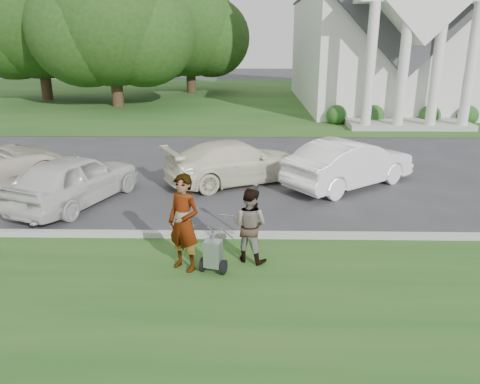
{
  "coord_description": "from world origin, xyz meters",
  "views": [
    {
      "loc": [
        0.77,
        -9.51,
        4.52
      ],
      "look_at": [
        0.59,
        0.0,
        1.33
      ],
      "focal_mm": 35.0,
      "sensor_mm": 36.0,
      "label": 1
    }
  ],
  "objects_px": {
    "car_b": "(75,179)",
    "church": "(376,12)",
    "tree_left": "(112,26)",
    "striping_cart": "(213,254)",
    "person_right": "(250,226)",
    "parking_meter_near": "(255,207)",
    "tree_far": "(37,18)",
    "tree_back": "(189,33)",
    "car_c": "(237,162)",
    "car_d": "(350,163)",
    "person_left": "(184,224)"
  },
  "relations": [
    {
      "from": "tree_left",
      "to": "striping_cart",
      "type": "xyz_separation_m",
      "value": [
        8.1,
        -23.12,
        -4.71
      ]
    },
    {
      "from": "striping_cart",
      "to": "parking_meter_near",
      "type": "xyz_separation_m",
      "value": [
        0.85,
        1.38,
        0.5
      ]
    },
    {
      "from": "striping_cart",
      "to": "person_right",
      "type": "relative_size",
      "value": 0.68
    },
    {
      "from": "car_b",
      "to": "tree_left",
      "type": "bearing_deg",
      "value": -57.68
    },
    {
      "from": "tree_back",
      "to": "car_b",
      "type": "bearing_deg",
      "value": -90.09
    },
    {
      "from": "car_b",
      "to": "car_c",
      "type": "distance_m",
      "value": 4.93
    },
    {
      "from": "tree_far",
      "to": "car_b",
      "type": "bearing_deg",
      "value": -65.78
    },
    {
      "from": "car_b",
      "to": "car_c",
      "type": "bearing_deg",
      "value": -133.75
    },
    {
      "from": "striping_cart",
      "to": "person_right",
      "type": "xyz_separation_m",
      "value": [
        0.72,
        0.54,
        0.39
      ]
    },
    {
      "from": "church",
      "to": "striping_cart",
      "type": "height_order",
      "value": "church"
    },
    {
      "from": "car_b",
      "to": "striping_cart",
      "type": "bearing_deg",
      "value": 156.74
    },
    {
      "from": "car_b",
      "to": "car_d",
      "type": "relative_size",
      "value": 0.94
    },
    {
      "from": "car_b",
      "to": "church",
      "type": "bearing_deg",
      "value": -102.15
    },
    {
      "from": "tree_left",
      "to": "person_right",
      "type": "relative_size",
      "value": 6.7
    },
    {
      "from": "tree_back",
      "to": "car_d",
      "type": "height_order",
      "value": "tree_back"
    },
    {
      "from": "person_left",
      "to": "parking_meter_near",
      "type": "bearing_deg",
      "value": 73.12
    },
    {
      "from": "striping_cart",
      "to": "car_c",
      "type": "relative_size",
      "value": 0.23
    },
    {
      "from": "church",
      "to": "car_c",
      "type": "bearing_deg",
      "value": -115.39
    },
    {
      "from": "parking_meter_near",
      "to": "car_d",
      "type": "relative_size",
      "value": 0.32
    },
    {
      "from": "tree_left",
      "to": "person_right",
      "type": "height_order",
      "value": "tree_left"
    },
    {
      "from": "parking_meter_near",
      "to": "car_c",
      "type": "relative_size",
      "value": 0.31
    },
    {
      "from": "tree_back",
      "to": "car_b",
      "type": "height_order",
      "value": "tree_back"
    },
    {
      "from": "tree_back",
      "to": "car_b",
      "type": "xyz_separation_m",
      "value": [
        -0.04,
        -27.14,
        -4.01
      ]
    },
    {
      "from": "tree_far",
      "to": "car_c",
      "type": "height_order",
      "value": "tree_far"
    },
    {
      "from": "parking_meter_near",
      "to": "car_b",
      "type": "relative_size",
      "value": 0.34
    },
    {
      "from": "striping_cart",
      "to": "person_right",
      "type": "height_order",
      "value": "person_right"
    },
    {
      "from": "tree_back",
      "to": "person_left",
      "type": "relative_size",
      "value": 4.84
    },
    {
      "from": "tree_far",
      "to": "person_right",
      "type": "height_order",
      "value": "tree_far"
    },
    {
      "from": "tree_left",
      "to": "tree_back",
      "type": "relative_size",
      "value": 1.11
    },
    {
      "from": "striping_cart",
      "to": "parking_meter_near",
      "type": "relative_size",
      "value": 0.75
    },
    {
      "from": "tree_back",
      "to": "parking_meter_near",
      "type": "distance_m",
      "value": 30.39
    },
    {
      "from": "tree_left",
      "to": "parking_meter_near",
      "type": "bearing_deg",
      "value": -67.64
    },
    {
      "from": "tree_back",
      "to": "car_d",
      "type": "relative_size",
      "value": 2.14
    },
    {
      "from": "church",
      "to": "tree_back",
      "type": "height_order",
      "value": "church"
    },
    {
      "from": "car_c",
      "to": "car_d",
      "type": "xyz_separation_m",
      "value": [
        3.53,
        -0.36,
        0.07
      ]
    },
    {
      "from": "tree_back",
      "to": "striping_cart",
      "type": "relative_size",
      "value": 8.96
    },
    {
      "from": "tree_far",
      "to": "car_d",
      "type": "distance_m",
      "value": 27.59
    },
    {
      "from": "tree_far",
      "to": "car_b",
      "type": "relative_size",
      "value": 2.75
    },
    {
      "from": "car_b",
      "to": "car_d",
      "type": "distance_m",
      "value": 8.18
    },
    {
      "from": "tree_back",
      "to": "parking_meter_near",
      "type": "relative_size",
      "value": 6.74
    },
    {
      "from": "parking_meter_near",
      "to": "tree_left",
      "type": "bearing_deg",
      "value": 112.36
    },
    {
      "from": "person_right",
      "to": "car_b",
      "type": "relative_size",
      "value": 0.38
    },
    {
      "from": "tree_back",
      "to": "striping_cart",
      "type": "bearing_deg",
      "value": -82.5
    },
    {
      "from": "person_left",
      "to": "parking_meter_near",
      "type": "height_order",
      "value": "person_left"
    },
    {
      "from": "person_right",
      "to": "car_c",
      "type": "xyz_separation_m",
      "value": [
        -0.41,
        5.58,
        -0.12
      ]
    },
    {
      "from": "tree_far",
      "to": "car_b",
      "type": "height_order",
      "value": "tree_far"
    },
    {
      "from": "striping_cart",
      "to": "person_left",
      "type": "relative_size",
      "value": 0.54
    },
    {
      "from": "tree_left",
      "to": "car_d",
      "type": "height_order",
      "value": "tree_left"
    },
    {
      "from": "church",
      "to": "tree_back",
      "type": "bearing_deg",
      "value": 152.15
    },
    {
      "from": "parking_meter_near",
      "to": "car_c",
      "type": "bearing_deg",
      "value": 96.49
    }
  ]
}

